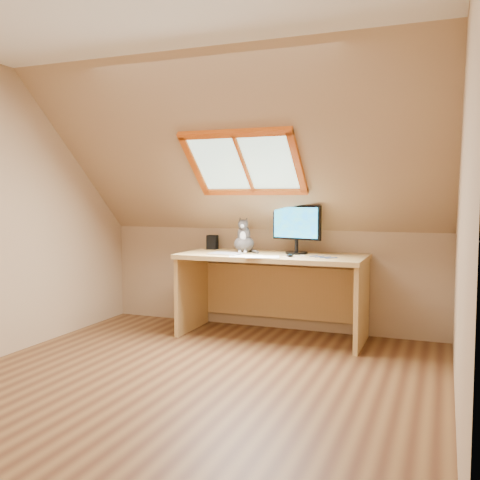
% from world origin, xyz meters
% --- Properties ---
extents(ground, '(3.50, 3.50, 0.00)m').
position_xyz_m(ground, '(0.00, 0.00, 0.00)').
color(ground, brown).
rests_on(ground, ground).
extents(room_shell, '(3.52, 3.52, 2.41)m').
position_xyz_m(room_shell, '(0.00, -0.09, 1.43)').
color(room_shell, tan).
rests_on(room_shell, ground).
extents(desk, '(1.73, 0.76, 0.79)m').
position_xyz_m(desk, '(0.15, 1.45, 0.56)').
color(desk, tan).
rests_on(desk, ground).
extents(monitor, '(0.49, 0.21, 0.46)m').
position_xyz_m(monitor, '(0.35, 1.50, 1.05)').
color(monitor, black).
rests_on(monitor, desk).
extents(cat, '(0.22, 0.26, 0.35)m').
position_xyz_m(cat, '(-0.16, 1.44, 0.91)').
color(cat, '#4B4543').
rests_on(cat, desk).
extents(desk_speaker, '(0.11, 0.11, 0.14)m').
position_xyz_m(desk_speaker, '(-0.57, 1.63, 0.86)').
color(desk_speaker, black).
rests_on(desk_speaker, desk).
extents(graphics_tablet, '(0.31, 0.23, 0.01)m').
position_xyz_m(graphics_tablet, '(-0.25, 1.21, 0.80)').
color(graphics_tablet, '#B2B2B7').
rests_on(graphics_tablet, desk).
extents(mouse, '(0.07, 0.10, 0.03)m').
position_xyz_m(mouse, '(0.38, 1.19, 0.81)').
color(mouse, black).
rests_on(mouse, desk).
extents(papers, '(0.35, 0.30, 0.01)m').
position_xyz_m(papers, '(0.06, 1.12, 0.79)').
color(papers, white).
rests_on(papers, desk).
extents(cables, '(0.51, 0.26, 0.01)m').
position_xyz_m(cables, '(0.56, 1.26, 0.79)').
color(cables, silver).
rests_on(cables, desk).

